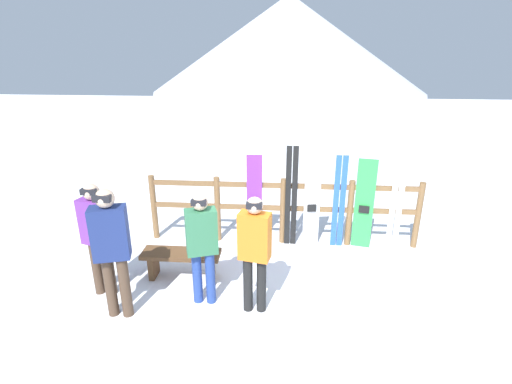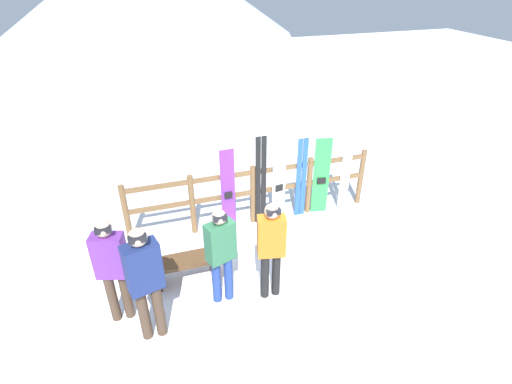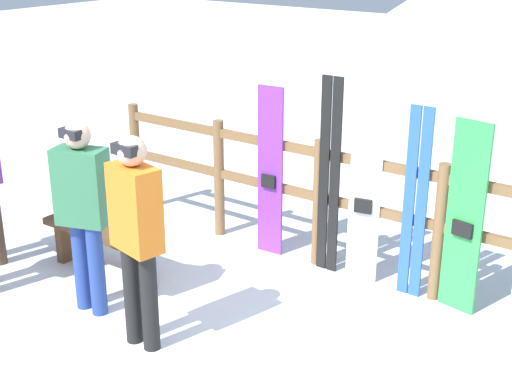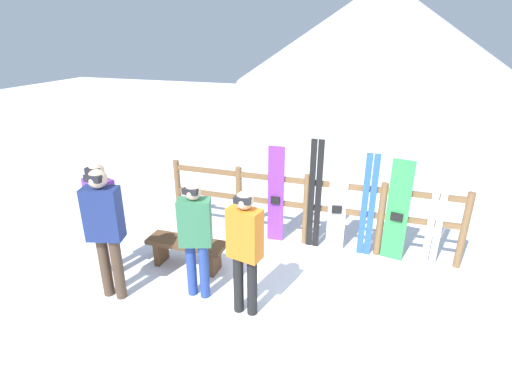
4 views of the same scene
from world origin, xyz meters
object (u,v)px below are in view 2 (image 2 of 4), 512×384
Objects in this scene: ski_pair_black at (261,182)px; person_navy at (145,277)px; person_plaid_green at (221,250)px; snowboard_white at (279,184)px; snowboard_purple at (228,191)px; person_orange at (271,245)px; person_purple at (112,265)px; ski_pair_blue at (301,178)px; bench at (186,265)px; ski_pair_white at (346,169)px; snowboard_green at (321,177)px.

person_navy is at bearing -136.26° from ski_pair_black.
snowboard_white is at bearing 49.00° from person_plaid_green.
snowboard_white is at bearing -0.00° from snowboard_purple.
snowboard_purple is at bearing 94.71° from person_orange.
snowboard_white is (1.48, 1.70, -0.13)m from person_plaid_green.
person_purple is (-2.08, 0.21, 0.02)m from person_orange.
bench is at bearing -153.79° from ski_pair_blue.
person_orange is 2.00m from snowboard_white.
person_orange is 1.84m from snowboard_purple.
person_purple is 1.04× the size of person_plaid_green.
person_purple is at bearing 131.38° from person_navy.
person_plaid_green is 3.31m from ski_pair_white.
snowboard_purple is at bearing 39.95° from person_purple.
ski_pair_black is 1.19m from snowboard_green.
ski_pair_black is 1.12× the size of snowboard_green.
ski_pair_black is (2.15, 2.06, -0.14)m from person_navy.
bench is 1.59m from snowboard_purple.
ski_pair_black is 1.02× the size of ski_pair_white.
person_orange reaches higher than snowboard_white.
ski_pair_white is at bearing 20.90° from person_purple.
ski_pair_blue reaches higher than snowboard_purple.
ski_pair_black is at bearing 180.00° from ski_pair_blue.
snowboard_purple is 0.95m from snowboard_white.
snowboard_purple is 0.92× the size of ski_pair_white.
person_purple reaches higher than ski_pair_blue.
person_plaid_green is 2.57m from ski_pair_blue.
ski_pair_black is 1.13× the size of snowboard_white.
person_orange is at bearing -132.02° from snowboard_green.
snowboard_green is at bearing 31.60° from person_navy.
snowboard_purple is at bearing 50.04° from bench.
ski_pair_white is at bearing 0.00° from ski_pair_black.
snowboard_green is at bearing 0.00° from snowboard_white.
snowboard_white is at bearing 39.48° from person_navy.
bench is 1.24m from person_purple.
snowboard_green reaches higher than snowboard_white.
bench is 0.74× the size of snowboard_green.
person_orange is (1.12, -0.67, 0.62)m from bench.
snowboard_green is (2.33, 1.70, -0.13)m from person_plaid_green.
person_plaid_green is at bearing 19.14° from person_navy.
ski_pair_black is (0.46, 1.83, -0.06)m from person_orange.
ski_pair_black is 1.70m from ski_pair_white.
person_navy reaches higher than snowboard_purple.
person_orange is at bearing -30.76° from bench.
ski_pair_white reaches higher than person_purple.
snowboard_white is 0.99× the size of snowboard_green.
snowboard_green is (3.34, 2.06, -0.24)m from person_navy.
bench is at bearing -157.28° from snowboard_green.
snowboard_green is at bearing 22.72° from bench.
person_plaid_green is at bearing -149.00° from ski_pair_white.
snowboard_white is at bearing 66.34° from person_orange.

